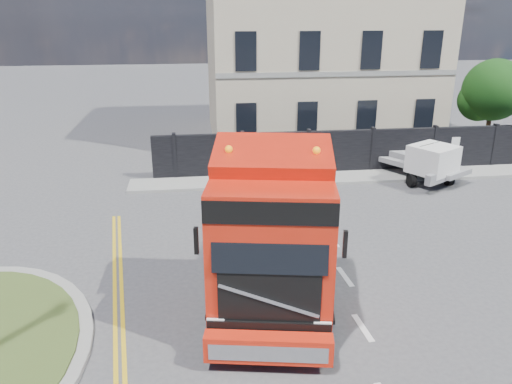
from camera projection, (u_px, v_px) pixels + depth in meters
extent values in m
plane|color=#424244|center=(240.00, 276.00, 14.17)|extent=(120.00, 120.00, 0.00)
cube|color=black|center=(351.00, 151.00, 22.92)|extent=(18.00, 0.25, 2.00)
cube|color=#BAB094|center=(316.00, 40.00, 28.36)|extent=(12.00, 10.00, 11.00)
cylinder|color=#382619|center=(488.00, 128.00, 26.66)|extent=(0.24, 0.24, 2.40)
sphere|color=black|center=(494.00, 90.00, 25.97)|extent=(3.20, 3.20, 3.20)
sphere|color=black|center=(479.00, 100.00, 26.49)|extent=(2.20, 2.20, 2.20)
cube|color=gray|center=(355.00, 177.00, 22.41)|extent=(20.00, 1.60, 0.12)
cube|color=black|center=(272.00, 258.00, 13.52)|extent=(3.76, 7.04, 0.48)
cube|color=red|center=(271.00, 238.00, 11.27)|extent=(3.11, 3.19, 2.97)
cube|color=red|center=(273.00, 171.00, 11.89)|extent=(2.78, 1.42, 1.49)
cube|color=black|center=(270.00, 248.00, 9.85)|extent=(2.31, 0.48, 1.11)
cube|color=red|center=(268.00, 348.00, 10.26)|extent=(2.68, 0.84, 0.58)
cylinder|color=black|center=(218.00, 323.00, 11.12)|extent=(0.53, 1.15, 1.10)
cylinder|color=gray|center=(218.00, 323.00, 11.12)|extent=(0.48, 0.67, 0.61)
cylinder|color=black|center=(321.00, 326.00, 11.01)|extent=(0.53, 1.15, 1.10)
cylinder|color=gray|center=(321.00, 326.00, 11.01)|extent=(0.48, 0.67, 0.61)
cylinder|color=black|center=(234.00, 248.00, 14.66)|extent=(0.53, 1.15, 1.10)
cylinder|color=gray|center=(234.00, 248.00, 14.66)|extent=(0.48, 0.67, 0.61)
cylinder|color=black|center=(312.00, 249.00, 14.54)|extent=(0.53, 1.15, 1.10)
cylinder|color=gray|center=(312.00, 249.00, 14.54)|extent=(0.48, 0.67, 0.61)
cylinder|color=black|center=(238.00, 230.00, 15.85)|extent=(0.53, 1.15, 1.10)
cylinder|color=gray|center=(238.00, 230.00, 15.85)|extent=(0.48, 0.67, 0.61)
cylinder|color=black|center=(310.00, 231.00, 15.73)|extent=(0.53, 1.15, 1.10)
cylinder|color=gray|center=(310.00, 231.00, 15.73)|extent=(0.48, 0.67, 0.61)
cube|color=gray|center=(418.00, 163.00, 22.46)|extent=(3.64, 4.53, 0.22)
cube|color=silver|center=(433.00, 159.00, 21.02)|extent=(2.27, 2.24, 1.16)
cylinder|color=black|center=(411.00, 180.00, 21.22)|extent=(0.22, 0.62, 0.62)
cylinder|color=black|center=(449.00, 178.00, 21.42)|extent=(0.22, 0.62, 0.62)
cylinder|color=black|center=(388.00, 162.00, 23.71)|extent=(0.22, 0.62, 0.62)
cylinder|color=black|center=(422.00, 161.00, 23.91)|extent=(0.22, 0.62, 0.62)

